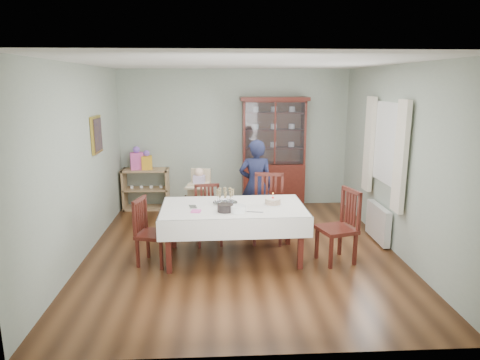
{
  "coord_description": "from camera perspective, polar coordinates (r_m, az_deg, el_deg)",
  "views": [
    {
      "loc": [
        -0.35,
        -5.95,
        2.44
      ],
      "look_at": [
        -0.01,
        0.2,
        1.04
      ],
      "focal_mm": 32.0,
      "sensor_mm": 36.0,
      "label": 1
    }
  ],
  "objects": [
    {
      "name": "china_cabinet",
      "position": [
        8.38,
        4.46,
        3.78
      ],
      "size": [
        1.3,
        0.48,
        2.18
      ],
      "color": "#4B1B12",
      "rests_on": "floor"
    },
    {
      "name": "radiator",
      "position": [
        7.06,
        17.92,
        -5.43
      ],
      "size": [
        0.1,
        0.8,
        0.55
      ],
      "primitive_type": "cube",
      "color": "white",
      "rests_on": "floor"
    },
    {
      "name": "chair_far_right",
      "position": [
        6.72,
        3.77,
        -5.61
      ],
      "size": [
        0.54,
        0.54,
        1.06
      ],
      "rotation": [
        0.0,
        0.0,
        -0.16
      ],
      "color": "#4B1B12",
      "rests_on": "floor"
    },
    {
      "name": "curtain_left",
      "position": [
        6.24,
        20.65,
        2.89
      ],
      "size": [
        0.07,
        0.3,
        1.55
      ],
      "primitive_type": "cube",
      "color": "silver",
      "rests_on": "room_shell"
    },
    {
      "name": "plate_stack_dark",
      "position": [
        5.71,
        -1.98,
        -3.73
      ],
      "size": [
        0.22,
        0.22,
        0.1
      ],
      "primitive_type": "cylinder",
      "rotation": [
        0.0,
        0.0,
        0.02
      ],
      "color": "black",
      "rests_on": "dining_table"
    },
    {
      "name": "gift_bag_pink",
      "position": [
        8.48,
        -13.6,
        2.71
      ],
      "size": [
        0.27,
        0.21,
        0.45
      ],
      "color": "#E153A7",
      "rests_on": "sideboard"
    },
    {
      "name": "woman",
      "position": [
        7.15,
        2.11,
        -0.68
      ],
      "size": [
        0.57,
        0.39,
        1.54
      ],
      "primitive_type": "imported",
      "rotation": [
        0.0,
        0.0,
        3.11
      ],
      "color": "black",
      "rests_on": "floor"
    },
    {
      "name": "dining_table",
      "position": [
        6.08,
        -0.91,
        -6.91
      ],
      "size": [
        2.03,
        1.2,
        0.76
      ],
      "rotation": [
        0.0,
        0.0,
        0.02
      ],
      "color": "#4B1B12",
      "rests_on": "floor"
    },
    {
      "name": "cutlery",
      "position": [
        5.96,
        -6.66,
        -3.56
      ],
      "size": [
        0.15,
        0.19,
        0.01
      ],
      "primitive_type": null,
      "rotation": [
        0.0,
        0.0,
        0.21
      ],
      "color": "silver",
      "rests_on": "dining_table"
    },
    {
      "name": "sideboard",
      "position": [
        8.59,
        -12.41,
        -1.18
      ],
      "size": [
        0.9,
        0.38,
        0.8
      ],
      "color": "tan",
      "rests_on": "floor"
    },
    {
      "name": "birthday_cake",
      "position": [
        6.04,
        4.4,
        -2.9
      ],
      "size": [
        0.26,
        0.26,
        0.18
      ],
      "color": "white",
      "rests_on": "dining_table"
    },
    {
      "name": "floor",
      "position": [
        6.44,
        0.21,
        -9.42
      ],
      "size": [
        5.0,
        5.0,
        0.0
      ],
      "primitive_type": "plane",
      "color": "#593319",
      "rests_on": "ground"
    },
    {
      "name": "window",
      "position": [
        6.81,
        19.12,
        4.63
      ],
      "size": [
        0.04,
        1.02,
        1.22
      ],
      "primitive_type": "cube",
      "color": "white",
      "rests_on": "room_shell"
    },
    {
      "name": "plate_stack_white",
      "position": [
        5.68,
        -0.28,
        -3.88
      ],
      "size": [
        0.26,
        0.26,
        0.09
      ],
      "primitive_type": "cylinder",
      "rotation": [
        0.0,
        0.0,
        0.32
      ],
      "color": "white",
      "rests_on": "dining_table"
    },
    {
      "name": "napkin_stack",
      "position": [
        5.74,
        -5.89,
        -4.16
      ],
      "size": [
        0.14,
        0.14,
        0.02
      ],
      "primitive_type": "cube",
      "rotation": [
        0.0,
        0.0,
        -0.13
      ],
      "color": "#E153A7",
      "rests_on": "dining_table"
    },
    {
      "name": "high_chair",
      "position": [
        7.37,
        -5.4,
        -3.23
      ],
      "size": [
        0.55,
        0.55,
        1.04
      ],
      "rotation": [
        0.0,
        0.0,
        -0.22
      ],
      "color": "black",
      "rests_on": "floor"
    },
    {
      "name": "chair_end_left",
      "position": [
        6.04,
        -11.53,
        -8.44
      ],
      "size": [
        0.51,
        0.51,
        0.92
      ],
      "rotation": [
        0.0,
        0.0,
        1.31
      ],
      "color": "#4B1B12",
      "rests_on": "floor"
    },
    {
      "name": "gift_bag_orange",
      "position": [
        8.45,
        -12.32,
        2.51
      ],
      "size": [
        0.22,
        0.17,
        0.37
      ],
      "color": "gold",
      "rests_on": "sideboard"
    },
    {
      "name": "room_shell",
      "position": [
        6.53,
        -0.04,
        6.38
      ],
      "size": [
        5.0,
        5.0,
        5.0
      ],
      "color": "#9EAA99",
      "rests_on": "floor"
    },
    {
      "name": "cake_knife",
      "position": [
        5.69,
        1.83,
        -4.28
      ],
      "size": [
        0.26,
        0.08,
        0.01
      ],
      "primitive_type": "cube",
      "rotation": [
        0.0,
        0.0,
        -0.23
      ],
      "color": "silver",
      "rests_on": "dining_table"
    },
    {
      "name": "picture_frame",
      "position": [
        7.05,
        -18.59,
        5.75
      ],
      "size": [
        0.04,
        0.48,
        0.58
      ],
      "primitive_type": "cube",
      "color": "gold",
      "rests_on": "room_shell"
    },
    {
      "name": "curtain_right",
      "position": [
        7.38,
        16.84,
        4.59
      ],
      "size": [
        0.07,
        0.3,
        1.55
      ],
      "primitive_type": "cube",
      "color": "silver",
      "rests_on": "room_shell"
    },
    {
      "name": "champagne_tray",
      "position": [
        6.08,
        -2.0,
        -2.56
      ],
      "size": [
        0.35,
        0.35,
        0.21
      ],
      "color": "silver",
      "rests_on": "dining_table"
    },
    {
      "name": "chair_end_right",
      "position": [
        6.13,
        12.83,
        -7.88
      ],
      "size": [
        0.57,
        0.57,
        1.02
      ],
      "rotation": [
        0.0,
        0.0,
        -1.28
      ],
      "color": "#4B1B12",
      "rests_on": "floor"
    },
    {
      "name": "chair_far_left",
      "position": [
        6.66,
        -4.19,
        -6.21
      ],
      "size": [
        0.46,
        0.46,
        0.9
      ],
      "rotation": [
        0.0,
        0.0,
        0.14
      ],
      "color": "#4B1B12",
      "rests_on": "floor"
    }
  ]
}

